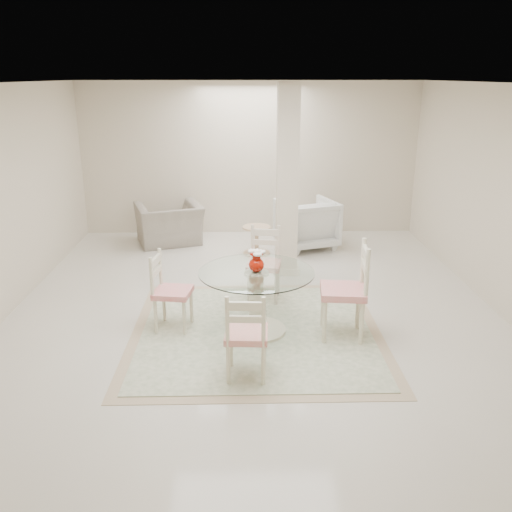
{
  "coord_description": "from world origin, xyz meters",
  "views": [
    {
      "loc": [
        -0.12,
        -6.24,
        2.79
      ],
      "look_at": [
        0.02,
        -0.47,
        0.85
      ],
      "focal_mm": 38.0,
      "sensor_mm": 36.0,
      "label": 1
    }
  ],
  "objects_px": {
    "recliner_taupe": "(169,224)",
    "armchair_white": "(306,223)",
    "dining_chair_west": "(167,286)",
    "dining_chair_south": "(246,330)",
    "dining_table": "(256,302)",
    "dining_chair_east": "(351,284)",
    "red_vase": "(257,261)",
    "side_table": "(257,242)",
    "column": "(287,182)",
    "dining_chair_north": "(264,258)"
  },
  "relations": [
    {
      "from": "column",
      "to": "red_vase",
      "type": "distance_m",
      "value": 2.08
    },
    {
      "from": "dining_chair_north",
      "to": "dining_chair_east",
      "type": "bearing_deg",
      "value": -43.52
    },
    {
      "from": "dining_table",
      "to": "red_vase",
      "type": "xyz_separation_m",
      "value": [
        0.0,
        -0.0,
        0.49
      ]
    },
    {
      "from": "dining_chair_north",
      "to": "dining_chair_south",
      "type": "height_order",
      "value": "dining_chair_north"
    },
    {
      "from": "recliner_taupe",
      "to": "dining_chair_north",
      "type": "bearing_deg",
      "value": 103.42
    },
    {
      "from": "column",
      "to": "side_table",
      "type": "height_order",
      "value": "column"
    },
    {
      "from": "red_vase",
      "to": "dining_chair_west",
      "type": "bearing_deg",
      "value": 172.73
    },
    {
      "from": "dining_table",
      "to": "dining_chair_east",
      "type": "relative_size",
      "value": 1.06
    },
    {
      "from": "red_vase",
      "to": "dining_chair_west",
      "type": "relative_size",
      "value": 0.26
    },
    {
      "from": "dining_chair_west",
      "to": "side_table",
      "type": "relative_size",
      "value": 2.13
    },
    {
      "from": "dining_table",
      "to": "recliner_taupe",
      "type": "distance_m",
      "value": 3.76
    },
    {
      "from": "dining_table",
      "to": "dining_chair_west",
      "type": "xyz_separation_m",
      "value": [
        -1.01,
        0.13,
        0.15
      ]
    },
    {
      "from": "dining_chair_north",
      "to": "armchair_white",
      "type": "xyz_separation_m",
      "value": [
        0.8,
        2.2,
        -0.14
      ]
    },
    {
      "from": "dining_chair_west",
      "to": "armchair_white",
      "type": "distance_m",
      "value": 3.64
    },
    {
      "from": "red_vase",
      "to": "dining_chair_south",
      "type": "height_order",
      "value": "dining_chair_south"
    },
    {
      "from": "column",
      "to": "side_table",
      "type": "bearing_deg",
      "value": 115.56
    },
    {
      "from": "dining_table",
      "to": "recliner_taupe",
      "type": "relative_size",
      "value": 1.2
    },
    {
      "from": "red_vase",
      "to": "recliner_taupe",
      "type": "xyz_separation_m",
      "value": [
        -1.42,
        3.48,
        -0.52
      ]
    },
    {
      "from": "dining_table",
      "to": "dining_chair_west",
      "type": "height_order",
      "value": "dining_chair_west"
    },
    {
      "from": "recliner_taupe",
      "to": "red_vase",
      "type": "bearing_deg",
      "value": 93.55
    },
    {
      "from": "dining_table",
      "to": "side_table",
      "type": "xyz_separation_m",
      "value": [
        0.07,
        2.82,
        -0.16
      ]
    },
    {
      "from": "red_vase",
      "to": "dining_chair_north",
      "type": "xyz_separation_m",
      "value": [
        0.13,
        1.01,
        -0.31
      ]
    },
    {
      "from": "dining_table",
      "to": "dining_chair_east",
      "type": "height_order",
      "value": "dining_chair_east"
    },
    {
      "from": "dining_chair_north",
      "to": "dining_chair_west",
      "type": "xyz_separation_m",
      "value": [
        -1.14,
        -0.88,
        -0.02
      ]
    },
    {
      "from": "red_vase",
      "to": "side_table",
      "type": "bearing_deg",
      "value": 88.52
    },
    {
      "from": "side_table",
      "to": "dining_table",
      "type": "bearing_deg",
      "value": -91.49
    },
    {
      "from": "red_vase",
      "to": "armchair_white",
      "type": "xyz_separation_m",
      "value": [
        0.92,
        3.21,
        -0.45
      ]
    },
    {
      "from": "dining_table",
      "to": "side_table",
      "type": "distance_m",
      "value": 2.83
    },
    {
      "from": "column",
      "to": "dining_chair_north",
      "type": "xyz_separation_m",
      "value": [
        -0.35,
        -0.96,
        -0.8
      ]
    },
    {
      "from": "column",
      "to": "recliner_taupe",
      "type": "relative_size",
      "value": 2.54
    },
    {
      "from": "dining_table",
      "to": "recliner_taupe",
      "type": "height_order",
      "value": "dining_table"
    },
    {
      "from": "side_table",
      "to": "recliner_taupe",
      "type": "bearing_deg",
      "value": 156.22
    },
    {
      "from": "armchair_white",
      "to": "side_table",
      "type": "bearing_deg",
      "value": 5.59
    },
    {
      "from": "dining_table",
      "to": "dining_chair_west",
      "type": "relative_size",
      "value": 1.27
    },
    {
      "from": "dining_chair_east",
      "to": "dining_chair_north",
      "type": "bearing_deg",
      "value": -135.86
    },
    {
      "from": "recliner_taupe",
      "to": "armchair_white",
      "type": "height_order",
      "value": "armchair_white"
    },
    {
      "from": "column",
      "to": "recliner_taupe",
      "type": "height_order",
      "value": "column"
    },
    {
      "from": "dining_chair_east",
      "to": "dining_table",
      "type": "bearing_deg",
      "value": -91.07
    },
    {
      "from": "dining_table",
      "to": "dining_chair_north",
      "type": "bearing_deg",
      "value": 82.75
    },
    {
      "from": "dining_chair_west",
      "to": "dining_chair_south",
      "type": "height_order",
      "value": "dining_chair_west"
    },
    {
      "from": "dining_table",
      "to": "armchair_white",
      "type": "relative_size",
      "value": 1.41
    },
    {
      "from": "column",
      "to": "dining_chair_west",
      "type": "bearing_deg",
      "value": -129.04
    },
    {
      "from": "dining_chair_north",
      "to": "recliner_taupe",
      "type": "relative_size",
      "value": 0.99
    },
    {
      "from": "dining_chair_east",
      "to": "dining_chair_north",
      "type": "xyz_separation_m",
      "value": [
        -0.89,
        1.14,
        -0.08
      ]
    },
    {
      "from": "column",
      "to": "dining_table",
      "type": "relative_size",
      "value": 2.12
    },
    {
      "from": "dining_table",
      "to": "side_table",
      "type": "height_order",
      "value": "dining_table"
    },
    {
      "from": "dining_table",
      "to": "armchair_white",
      "type": "xyz_separation_m",
      "value": [
        0.92,
        3.21,
        0.04
      ]
    },
    {
      "from": "dining_chair_south",
      "to": "armchair_white",
      "type": "height_order",
      "value": "dining_chair_south"
    },
    {
      "from": "dining_table",
      "to": "dining_chair_south",
      "type": "bearing_deg",
      "value": -96.92
    },
    {
      "from": "dining_chair_north",
      "to": "side_table",
      "type": "relative_size",
      "value": 2.23
    }
  ]
}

